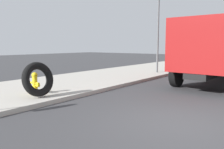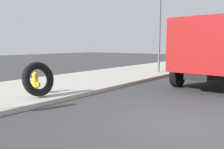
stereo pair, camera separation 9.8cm
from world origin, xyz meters
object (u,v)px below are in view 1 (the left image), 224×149
(fire_hydrant, at_px, (35,82))
(street_light_pole, at_px, (158,25))
(dump_truck_red, at_px, (220,51))
(loose_tire, at_px, (38,79))

(fire_hydrant, relative_size, street_light_pole, 0.13)
(dump_truck_red, bearing_deg, fire_hydrant, 148.58)
(loose_tire, bearing_deg, street_light_pole, 0.80)
(dump_truck_red, xyz_separation_m, street_light_pole, (1.44, 4.08, 1.53))
(fire_hydrant, xyz_separation_m, street_light_pole, (8.82, -0.43, 2.57))
(fire_hydrant, bearing_deg, street_light_pole, -2.78)
(street_light_pole, bearing_deg, loose_tire, -179.20)
(loose_tire, distance_m, dump_truck_red, 8.64)
(loose_tire, distance_m, street_light_pole, 9.37)
(fire_hydrant, xyz_separation_m, dump_truck_red, (7.38, -4.51, 1.04))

